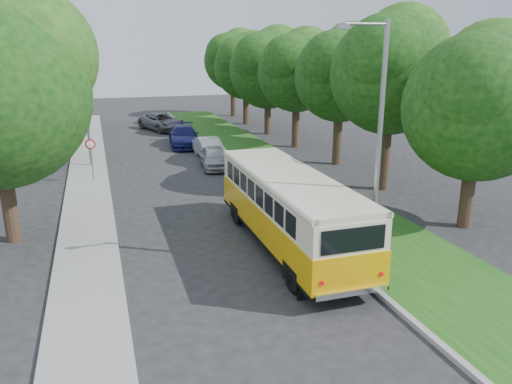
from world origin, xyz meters
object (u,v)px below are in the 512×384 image
object	(u,v)px
lamppost_far	(84,100)
vintage_bus	(289,211)
car_silver	(214,157)
car_grey	(163,122)
lamppost_near	(377,142)
car_blue	(184,136)
car_white	(209,148)

from	to	relation	value
lamppost_far	vintage_bus	xyz separation A→B (m)	(7.01, -15.96, -2.66)
vintage_bus	car_silver	distance (m)	13.30
lamppost_far	car_grey	xyz separation A→B (m)	(6.24, 12.75, -3.36)
lamppost_near	lamppost_far	distance (m)	20.53
car_blue	vintage_bus	bearing A→B (deg)	-84.10
lamppost_far	car_silver	xyz separation A→B (m)	(7.33, -2.69, -3.45)
lamppost_near	car_grey	size ratio (longest dim) A/B	1.47
car_silver	car_white	bearing A→B (deg)	88.57
vintage_bus	car_blue	size ratio (longest dim) A/B	1.89
car_grey	car_blue	bearing A→B (deg)	-105.97
car_silver	car_grey	world-z (taller)	car_grey
car_white	car_silver	bearing A→B (deg)	-99.45
lamppost_far	car_grey	size ratio (longest dim) A/B	1.38
lamppost_near	car_blue	xyz separation A→B (m)	(-2.12, 23.32, -3.62)
lamppost_near	car_white	xyz separation A→B (m)	(-1.21, 18.79, -3.71)
car_white	lamppost_near	bearing A→B (deg)	-88.69
lamppost_far	car_blue	size ratio (longest dim) A/B	1.45
lamppost_near	vintage_bus	xyz separation A→B (m)	(-1.89, 2.54, -2.92)
vintage_bus	car_blue	world-z (taller)	vintage_bus
lamppost_far	car_blue	xyz separation A→B (m)	(6.78, 4.82, -3.37)
car_silver	car_blue	xyz separation A→B (m)	(-0.55, 7.51, 0.08)
lamppost_far	car_silver	bearing A→B (deg)	-20.18
lamppost_far	car_silver	size ratio (longest dim) A/B	1.92
vintage_bus	car_grey	size ratio (longest dim) A/B	1.79
lamppost_near	car_white	distance (m)	19.19
lamppost_near	lamppost_far	size ratio (longest dim) A/B	1.07
lamppost_near	car_grey	distance (m)	31.57
car_silver	car_grey	xyz separation A→B (m)	(-1.09, 15.44, 0.09)
vintage_bus	car_silver	bearing A→B (deg)	88.78
car_blue	car_grey	size ratio (longest dim) A/B	0.95
car_blue	lamppost_far	bearing A→B (deg)	-139.33
vintage_bus	car_blue	bearing A→B (deg)	90.77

